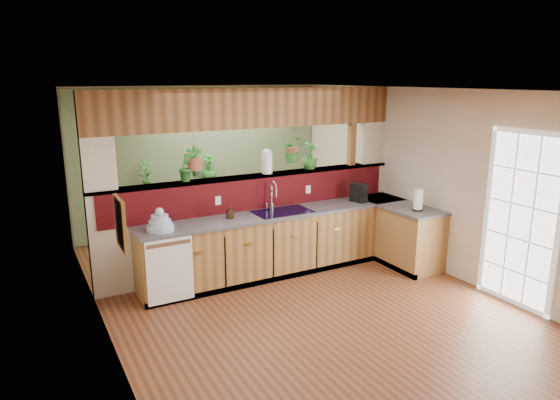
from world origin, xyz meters
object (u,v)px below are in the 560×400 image
shelving_console (182,209)px  coffee_maker (359,193)px  glass_jar (267,161)px  dish_stack (160,224)px  faucet (272,194)px  soap_dispenser (230,212)px  paper_towel (418,200)px

shelving_console → coffee_maker: bearing=-29.5°
glass_jar → shelving_console: glass_jar is taller
dish_stack → shelving_console: 2.60m
faucet → soap_dispenser: size_ratio=2.35×
glass_jar → shelving_console: (-0.70, 1.90, -1.07)m
coffee_maker → paper_towel: size_ratio=0.86×
coffee_maker → shelving_console: 3.15m
faucet → coffee_maker: size_ratio=1.51×
dish_stack → glass_jar: 1.86m
faucet → soap_dispenser: (-0.71, -0.14, -0.14)m
faucet → soap_dispenser: bearing=-169.1°
paper_towel → glass_jar: (-1.77, 1.24, 0.52)m
soap_dispenser → coffee_maker: coffee_maker is taller
paper_towel → faucet: bearing=150.3°
dish_stack → glass_jar: glass_jar is taller
coffee_maker → paper_towel: paper_towel is taller
dish_stack → shelving_console: bearing=66.8°
soap_dispenser → glass_jar: bearing=25.6°
coffee_maker → dish_stack: bearing=158.2°
soap_dispenser → shelving_console: soap_dispenser is taller
dish_stack → soap_dispenser: size_ratio=1.87×
dish_stack → soap_dispenser: bearing=5.6°
dish_stack → shelving_console: (1.00, 2.35, -0.49)m
dish_stack → coffee_maker: (3.06, 0.02, 0.04)m
paper_towel → soap_dispenser: bearing=160.5°
soap_dispenser → paper_towel: paper_towel is taller
glass_jar → faucet: bearing=-96.1°
faucet → coffee_maker: 1.40m
faucet → glass_jar: 0.49m
dish_stack → coffee_maker: dish_stack is taller
soap_dispenser → dish_stack: bearing=-174.4°
soap_dispenser → paper_towel: 2.66m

